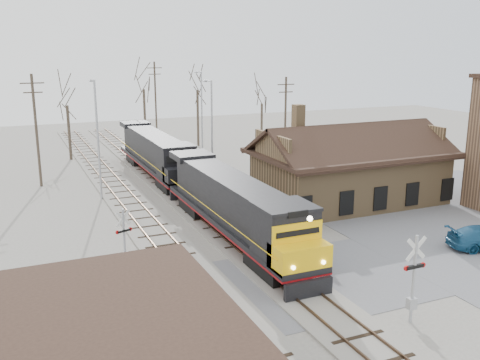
% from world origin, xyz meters
% --- Properties ---
extents(ground, '(140.00, 140.00, 0.00)m').
position_xyz_m(ground, '(0.00, 0.00, 0.00)').
color(ground, gray).
rests_on(ground, ground).
extents(road, '(60.00, 9.00, 0.03)m').
position_xyz_m(road, '(0.00, 0.00, 0.01)').
color(road, slate).
rests_on(road, ground).
extents(track_main, '(3.40, 90.00, 0.24)m').
position_xyz_m(track_main, '(0.00, 15.00, 0.07)').
color(track_main, gray).
rests_on(track_main, ground).
extents(track_siding, '(3.40, 90.00, 0.24)m').
position_xyz_m(track_siding, '(-4.50, 15.00, 0.07)').
color(track_siding, gray).
rests_on(track_siding, ground).
extents(depot, '(15.20, 9.31, 7.90)m').
position_xyz_m(depot, '(11.99, 12.00, 2.41)').
color(depot, olive).
rests_on(depot, ground).
extents(locomotive_lead, '(2.87, 19.25, 4.27)m').
position_xyz_m(locomotive_lead, '(0.00, 7.16, 2.24)').
color(locomotive_lead, black).
rests_on(locomotive_lead, ground).
extents(locomotive_trailing, '(2.87, 19.25, 4.04)m').
position_xyz_m(locomotive_trailing, '(0.00, 26.68, 2.24)').
color(locomotive_trailing, black).
rests_on(locomotive_trailing, ground).
extents(crossbuck_near, '(1.20, 0.31, 4.20)m').
position_xyz_m(crossbuck_near, '(3.07, -5.72, 1.96)').
color(crossbuck_near, '#A5A8AD').
rests_on(crossbuck_near, ground).
extents(crossbuck_far, '(0.99, 0.42, 3.58)m').
position_xyz_m(crossbuck_far, '(-7.55, 5.43, 1.71)').
color(crossbuck_far, '#A5A8AD').
rests_on(crossbuck_far, ground).
extents(streetlight_a, '(0.25, 2.04, 9.76)m').
position_xyz_m(streetlight_a, '(-6.31, 20.96, 5.42)').
color(streetlight_a, '#A5A8AD').
rests_on(streetlight_a, ground).
extents(streetlight_b, '(0.25, 2.04, 9.41)m').
position_xyz_m(streetlight_b, '(4.07, 22.37, 5.24)').
color(streetlight_b, '#A5A8AD').
rests_on(streetlight_b, ground).
extents(streetlight_c, '(0.25, 2.04, 9.73)m').
position_xyz_m(streetlight_c, '(7.00, 33.26, 5.41)').
color(streetlight_c, '#A5A8AD').
rests_on(streetlight_c, ground).
extents(utility_pole_a, '(2.00, 0.24, 10.02)m').
position_xyz_m(utility_pole_a, '(-10.59, 27.28, 5.24)').
color(utility_pole_a, '#382D23').
rests_on(utility_pole_a, ground).
extents(utility_pole_b, '(2.00, 0.24, 10.48)m').
position_xyz_m(utility_pole_b, '(5.35, 46.53, 5.47)').
color(utility_pole_b, '#382D23').
rests_on(utility_pole_b, ground).
extents(utility_pole_c, '(2.00, 0.24, 9.22)m').
position_xyz_m(utility_pole_c, '(14.66, 27.86, 4.83)').
color(utility_pole_c, '#382D23').
rests_on(utility_pole_c, ground).
extents(tree_b, '(4.04, 4.04, 9.90)m').
position_xyz_m(tree_b, '(-6.68, 38.68, 7.04)').
color(tree_b, '#382D23').
rests_on(tree_b, ground).
extents(tree_c, '(4.72, 4.72, 11.57)m').
position_xyz_m(tree_c, '(3.48, 45.14, 8.24)').
color(tree_c, '#382D23').
rests_on(tree_c, ground).
extents(tree_d, '(4.73, 4.73, 11.58)m').
position_xyz_m(tree_d, '(9.34, 41.21, 8.25)').
color(tree_d, '#382D23').
rests_on(tree_d, ground).
extents(tree_e, '(3.40, 3.40, 8.34)m').
position_xyz_m(tree_e, '(17.99, 40.50, 5.92)').
color(tree_e, '#382D23').
rests_on(tree_e, ground).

